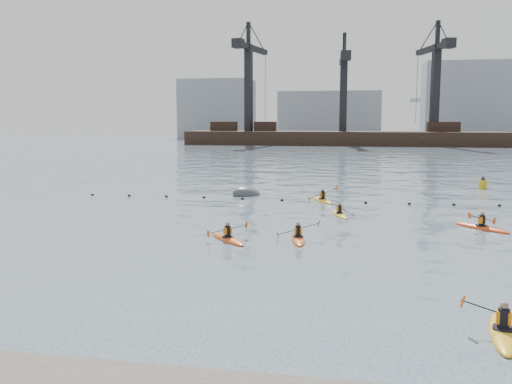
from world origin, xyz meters
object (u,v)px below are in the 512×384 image
(nav_buoy, at_px, (483,184))
(kayaker_0, at_px, (298,238))
(kayaker_1, at_px, (503,331))
(kayaker_3, at_px, (339,214))
(kayaker_2, at_px, (228,238))
(kayaker_4, at_px, (482,227))
(mooring_buoy, at_px, (247,195))
(kayaker_5, at_px, (323,200))

(nav_buoy, bearing_deg, kayaker_0, -120.68)
(kayaker_1, height_order, kayaker_3, kayaker_3)
(kayaker_1, bearing_deg, kayaker_2, 145.13)
(kayaker_0, bearing_deg, kayaker_1, -66.97)
(kayaker_4, relative_size, nav_buoy, 2.38)
(kayaker_1, relative_size, mooring_buoy, 1.38)
(kayaker_3, bearing_deg, mooring_buoy, 115.88)
(kayaker_5, bearing_deg, kayaker_3, -102.45)
(kayaker_0, height_order, kayaker_5, kayaker_5)
(kayaker_3, height_order, kayaker_4, kayaker_3)
(kayaker_0, bearing_deg, kayaker_2, -177.27)
(kayaker_0, xyz_separation_m, nav_buoy, (13.47, 22.71, 0.28))
(kayaker_1, distance_m, kayaker_4, 15.55)
(kayaker_4, distance_m, nav_buoy, 18.61)
(kayaker_3, bearing_deg, kayaker_0, -121.70)
(kayaker_2, xyz_separation_m, kayaker_3, (5.20, 8.00, -0.01))
(kayaker_0, height_order, kayaker_2, kayaker_0)
(mooring_buoy, bearing_deg, kayaker_5, -19.03)
(kayaker_0, relative_size, mooring_buoy, 1.31)
(kayaker_2, relative_size, kayaker_3, 1.02)
(kayaker_0, xyz_separation_m, kayaker_2, (-3.41, -0.73, 0.00))
(kayaker_0, height_order, kayaker_4, kayaker_4)
(kayaker_1, xyz_separation_m, mooring_buoy, (-12.48, 25.82, -0.10))
(kayaker_3, bearing_deg, kayaker_1, -92.19)
(kayaker_2, relative_size, kayaker_4, 0.99)
(kayaker_3, xyz_separation_m, mooring_buoy, (-7.41, 7.74, -0.09))
(kayaker_2, relative_size, mooring_buoy, 1.18)
(kayaker_1, distance_m, kayaker_3, 18.77)
(kayaker_1, bearing_deg, kayaker_5, 114.80)
(kayaker_0, height_order, kayaker_3, kayaker_3)
(kayaker_3, xyz_separation_m, nav_buoy, (11.68, 15.43, 0.29))
(kayaker_3, distance_m, mooring_buoy, 10.72)
(mooring_buoy, bearing_deg, kayaker_2, -81.99)
(kayaker_0, relative_size, kayaker_1, 0.95)
(kayaker_3, relative_size, mooring_buoy, 1.16)
(kayaker_0, xyz_separation_m, mooring_buoy, (-5.62, 15.01, -0.10))
(kayaker_3, height_order, nav_buoy, nav_buoy)
(kayaker_1, relative_size, kayaker_2, 1.17)
(kayaker_2, distance_m, kayaker_3, 9.54)
(nav_buoy, bearing_deg, kayaker_2, -125.76)
(kayaker_1, xyz_separation_m, kayaker_4, (2.69, 15.32, 0.00))
(kayaker_1, xyz_separation_m, kayaker_5, (-6.46, 23.74, 0.00))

